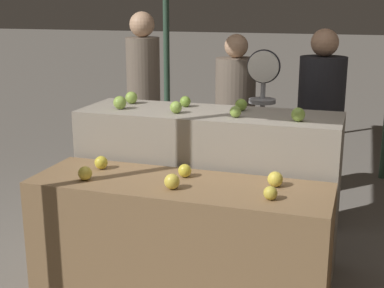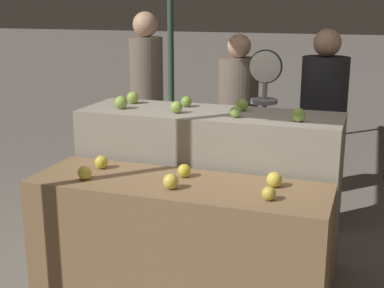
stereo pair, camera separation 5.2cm
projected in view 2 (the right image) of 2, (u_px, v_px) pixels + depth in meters
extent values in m
cylinder|color=#33513D|center=(171.00, 40.00, 6.01)|extent=(0.07, 0.07, 2.76)
cube|color=olive|center=(178.00, 248.00, 3.12)|extent=(1.71, 0.55, 0.81)
cube|color=gray|center=(209.00, 191.00, 3.63)|extent=(1.71, 0.55, 1.10)
sphere|color=yellow|center=(85.00, 173.00, 3.06)|extent=(0.08, 0.08, 0.08)
sphere|color=yellow|center=(171.00, 181.00, 2.91)|extent=(0.09, 0.09, 0.09)
sphere|color=gold|center=(269.00, 193.00, 2.74)|extent=(0.07, 0.07, 0.07)
sphere|color=gold|center=(101.00, 162.00, 3.27)|extent=(0.08, 0.08, 0.08)
sphere|color=gold|center=(184.00, 171.00, 3.10)|extent=(0.08, 0.08, 0.08)
sphere|color=yellow|center=(274.00, 180.00, 2.94)|extent=(0.09, 0.09, 0.09)
sphere|color=#8EB247|center=(121.00, 102.00, 3.57)|extent=(0.09, 0.09, 0.09)
sphere|color=#8EB247|center=(177.00, 107.00, 3.44)|extent=(0.08, 0.08, 0.08)
sphere|color=#8EB247|center=(236.00, 112.00, 3.31)|extent=(0.07, 0.07, 0.07)
sphere|color=#8EB247|center=(298.00, 115.00, 3.19)|extent=(0.08, 0.08, 0.08)
sphere|color=#8EB247|center=(133.00, 97.00, 3.77)|extent=(0.09, 0.09, 0.09)
sphere|color=#7AA338|center=(186.00, 102.00, 3.65)|extent=(0.07, 0.07, 0.07)
sphere|color=#84AD3D|center=(242.00, 105.00, 3.51)|extent=(0.08, 0.08, 0.08)
cylinder|color=#99999E|center=(263.00, 153.00, 4.08)|extent=(0.04, 0.04, 1.36)
cylinder|color=black|center=(266.00, 67.00, 3.91)|extent=(0.25, 0.01, 0.25)
cylinder|color=silver|center=(265.00, 67.00, 3.89)|extent=(0.23, 0.02, 0.23)
cylinder|color=#99999E|center=(264.00, 92.00, 3.94)|extent=(0.01, 0.01, 0.14)
cylinder|color=#99999E|center=(264.00, 101.00, 3.96)|extent=(0.20, 0.20, 0.03)
cube|color=#2D2D38|center=(318.00, 184.00, 4.31)|extent=(0.28, 0.18, 0.74)
cylinder|color=#232328|center=(324.00, 99.00, 4.13)|extent=(0.39, 0.39, 0.65)
sphere|color=tan|center=(327.00, 43.00, 4.02)|extent=(0.21, 0.21, 0.21)
cube|color=#2D2D38|center=(148.00, 154.00, 5.05)|extent=(0.24, 0.16, 0.80)
cylinder|color=#756656|center=(146.00, 76.00, 4.86)|extent=(0.33, 0.33, 0.69)
sphere|color=tan|center=(145.00, 24.00, 4.75)|extent=(0.23, 0.23, 0.23)
cube|color=#2D2D38|center=(236.00, 168.00, 4.79)|extent=(0.29, 0.20, 0.71)
cylinder|color=#756656|center=(238.00, 94.00, 4.62)|extent=(0.41, 0.41, 0.62)
sphere|color=tan|center=(239.00, 46.00, 4.52)|extent=(0.20, 0.20, 0.20)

